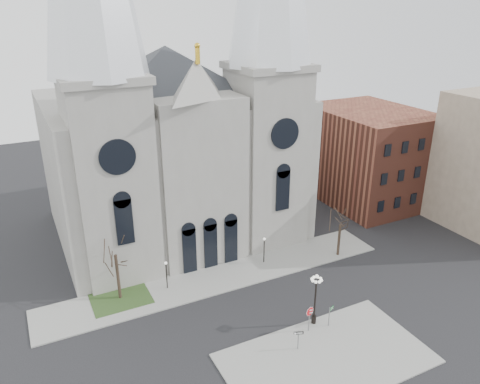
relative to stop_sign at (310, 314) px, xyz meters
name	(u,v)px	position (x,y,z in m)	size (l,w,h in m)	color
ground	(268,335)	(-3.66, 1.27, -2.04)	(160.00, 160.00, 0.00)	black
sidewalk_near	(326,358)	(-0.66, -3.73, -1.97)	(18.00, 10.00, 0.14)	gray
sidewalk_far	(220,277)	(-3.66, 12.27, -1.97)	(40.00, 6.00, 0.14)	gray
grass_patch	(120,298)	(-14.66, 13.27, -1.95)	(6.00, 5.00, 0.18)	#29411C
cathedral	(176,96)	(-3.66, 24.13, 16.44)	(33.00, 26.66, 54.00)	gray
bg_building_brick	(367,155)	(26.34, 23.27, 4.96)	(14.00, 18.00, 14.00)	brown
tree_left	(115,252)	(-14.66, 13.27, 3.54)	(3.20, 3.20, 7.50)	#2C2219
tree_right	(341,223)	(11.34, 10.27, 2.43)	(3.20, 3.20, 6.00)	#2C2219
ped_lamp_left	(166,270)	(-9.66, 12.77, 0.29)	(0.32, 0.32, 3.26)	black
ped_lamp_right	(264,246)	(2.34, 12.77, 0.29)	(0.32, 0.32, 3.26)	black
stop_sign	(310,314)	(0.00, 0.00, 0.00)	(0.96, 0.19, 2.68)	slate
globe_lamp	(316,293)	(1.10, 0.74, 1.51)	(1.17, 1.17, 5.43)	black
one_way_sign	(298,336)	(-2.28, -1.64, -0.53)	(0.83, 0.36, 2.00)	slate
street_name_sign	(330,315)	(2.19, -0.23, -0.66)	(0.63, 0.29, 2.08)	slate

